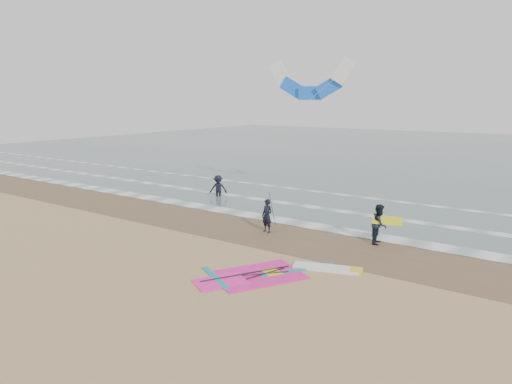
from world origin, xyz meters
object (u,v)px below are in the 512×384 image
Objects in this scene: person_walking at (379,224)px; person_wading at (218,184)px; windsurf_rig at (277,274)px; surf_kite at (310,83)px; person_standing at (267,216)px.

person_wading is (-12.59, 3.81, 0.00)m from person_walking.
surf_kite is (-5.60, 12.85, 7.54)m from windsurf_rig.
surf_kite is at bearing 0.24° from person_wading.
windsurf_rig is 6.24m from person_walking.
person_standing is 9.03m from person_wading.
person_standing is at bearing -75.22° from surf_kite.
person_standing is at bearing 127.07° from windsurf_rig.
person_walking is at bearing 72.78° from windsurf_rig.
person_walking reaches higher than person_standing.
person_standing is 5.41m from person_walking.
person_walking is 12.16m from surf_kite.
person_walking reaches higher than windsurf_rig.
person_standing reaches higher than windsurf_rig.
person_wading is at bearing -148.70° from surf_kite.
surf_kite is (-2.20, 8.35, 6.73)m from person_standing.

